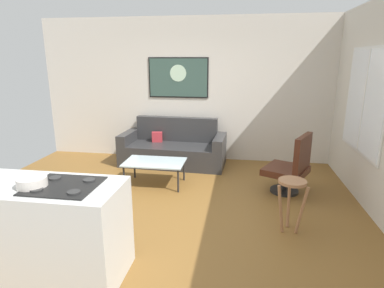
{
  "coord_description": "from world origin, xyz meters",
  "views": [
    {
      "loc": [
        0.87,
        -3.92,
        2.01
      ],
      "look_at": [
        0.12,
        0.9,
        0.7
      ],
      "focal_mm": 29.83,
      "sensor_mm": 36.0,
      "label": 1
    }
  ],
  "objects_px": {
    "wall_painting": "(178,78)",
    "armchair": "(292,167)",
    "coffee_table": "(155,163)",
    "mixing_bowl": "(32,183)",
    "couch": "(174,150)",
    "bar_stool": "(292,192)"
  },
  "relations": [
    {
      "from": "armchair",
      "to": "bar_stool",
      "type": "distance_m",
      "value": 1.16
    },
    {
      "from": "couch",
      "to": "coffee_table",
      "type": "relative_size",
      "value": 2.1
    },
    {
      "from": "couch",
      "to": "mixing_bowl",
      "type": "distance_m",
      "value": 3.6
    },
    {
      "from": "coffee_table",
      "to": "mixing_bowl",
      "type": "relative_size",
      "value": 3.79
    },
    {
      "from": "armchair",
      "to": "mixing_bowl",
      "type": "height_order",
      "value": "mixing_bowl"
    },
    {
      "from": "mixing_bowl",
      "to": "wall_painting",
      "type": "height_order",
      "value": "wall_painting"
    },
    {
      "from": "armchair",
      "to": "couch",
      "type": "bearing_deg",
      "value": 151.41
    },
    {
      "from": "bar_stool",
      "to": "wall_painting",
      "type": "bearing_deg",
      "value": 124.64
    },
    {
      "from": "armchair",
      "to": "bar_stool",
      "type": "bearing_deg",
      "value": -98.25
    },
    {
      "from": "bar_stool",
      "to": "mixing_bowl",
      "type": "bearing_deg",
      "value": -152.94
    },
    {
      "from": "couch",
      "to": "coffee_table",
      "type": "bearing_deg",
      "value": -94.0
    },
    {
      "from": "couch",
      "to": "bar_stool",
      "type": "height_order",
      "value": "couch"
    },
    {
      "from": "armchair",
      "to": "bar_stool",
      "type": "height_order",
      "value": "armchair"
    },
    {
      "from": "couch",
      "to": "armchair",
      "type": "height_order",
      "value": "armchair"
    },
    {
      "from": "couch",
      "to": "armchair",
      "type": "xyz_separation_m",
      "value": [
        2.07,
        -1.13,
        0.14
      ]
    },
    {
      "from": "couch",
      "to": "wall_painting",
      "type": "distance_m",
      "value": 1.43
    },
    {
      "from": "wall_painting",
      "to": "armchair",
      "type": "bearing_deg",
      "value": -37.49
    },
    {
      "from": "bar_stool",
      "to": "coffee_table",
      "type": "bearing_deg",
      "value": 149.26
    },
    {
      "from": "bar_stool",
      "to": "wall_painting",
      "type": "relative_size",
      "value": 0.54
    },
    {
      "from": "couch",
      "to": "coffee_table",
      "type": "height_order",
      "value": "couch"
    },
    {
      "from": "couch",
      "to": "bar_stool",
      "type": "xyz_separation_m",
      "value": [
        1.9,
        -2.27,
        0.21
      ]
    },
    {
      "from": "bar_stool",
      "to": "wall_painting",
      "type": "xyz_separation_m",
      "value": [
        -1.88,
        2.72,
        1.14
      ]
    }
  ]
}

